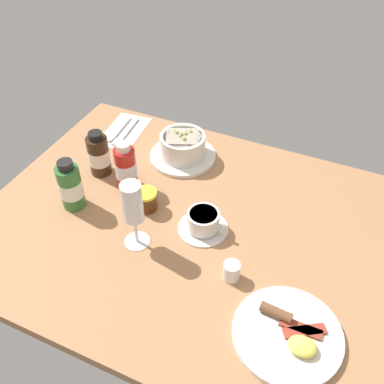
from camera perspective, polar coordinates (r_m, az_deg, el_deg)
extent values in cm
cube|color=#A8754C|center=(116.34, -0.37, -4.76)|extent=(110.00, 84.00, 3.00)
cylinder|color=silver|center=(135.95, -1.20, 4.76)|extent=(20.54, 20.54, 1.20)
cylinder|color=silver|center=(133.45, -1.23, 6.15)|extent=(13.92, 13.92, 7.03)
cylinder|color=beige|center=(131.85, -1.24, 7.10)|extent=(11.97, 11.97, 1.60)
sphere|color=#94A559|center=(132.54, -2.05, 7.77)|extent=(1.31, 1.31, 1.31)
sphere|color=#94A559|center=(132.94, -0.21, 7.92)|extent=(1.01, 1.01, 1.01)
sphere|color=#94A559|center=(132.04, -0.84, 7.64)|extent=(1.15, 1.15, 1.15)
sphere|color=#94A559|center=(129.80, -1.05, 6.94)|extent=(1.34, 1.34, 1.34)
sphere|color=#94A559|center=(133.23, -2.29, 7.97)|extent=(1.03, 1.03, 1.03)
sphere|color=#94A559|center=(131.71, -1.46, 7.53)|extent=(1.27, 1.27, 1.27)
sphere|color=#94A559|center=(130.96, -1.60, 7.30)|extent=(0.88, 0.88, 0.88)
cube|color=silver|center=(149.38, -8.86, 7.93)|extent=(13.64, 20.96, 0.30)
cube|color=silver|center=(149.27, -8.29, 8.16)|extent=(2.46, 14.05, 0.50)
cube|color=silver|center=(144.05, -9.86, 6.52)|extent=(2.52, 3.78, 0.40)
cube|color=silver|center=(150.60, -9.21, 8.39)|extent=(2.17, 13.04, 0.50)
ellipsoid|color=silver|center=(145.91, -10.63, 6.95)|extent=(2.40, 4.00, 0.60)
cylinder|color=silver|center=(113.72, 1.43, -4.76)|extent=(13.26, 13.26, 0.90)
cylinder|color=silver|center=(111.61, 1.46, -3.76)|extent=(8.47, 8.47, 4.86)
cylinder|color=#362512|center=(110.22, 1.47, -3.07)|extent=(7.20, 7.20, 1.00)
torus|color=silver|center=(109.88, 3.86, -4.65)|extent=(3.66, 1.13, 3.60)
cylinder|color=silver|center=(102.84, 5.20, -10.30)|extent=(4.05, 4.05, 4.77)
cone|color=silver|center=(102.22, 6.04, -9.18)|extent=(2.22, 2.47, 2.23)
cylinder|color=white|center=(111.96, -7.20, -6.39)|extent=(6.59, 6.59, 0.40)
cylinder|color=white|center=(108.78, -7.39, -4.92)|extent=(0.80, 0.80, 8.15)
cylinder|color=white|center=(102.07, -7.85, -1.36)|extent=(5.03, 5.03, 10.69)
cylinder|color=#EAECB9|center=(103.18, -7.77, -2.00)|extent=(4.12, 4.12, 6.41)
cylinder|color=#4F260F|center=(118.48, -6.01, -1.18)|extent=(5.78, 5.78, 5.03)
cylinder|color=yellow|center=(116.48, -6.11, -0.15)|extent=(6.07, 6.07, 0.80)
cylinder|color=#337233|center=(120.47, -15.63, 0.62)|extent=(6.24, 6.24, 12.97)
cylinder|color=white|center=(120.64, -15.61, 0.53)|extent=(6.37, 6.37, 4.93)
cylinder|color=black|center=(115.72, -16.32, 3.40)|extent=(4.06, 4.06, 2.18)
cylinder|color=#382314|center=(130.00, -12.12, 4.70)|extent=(6.24, 6.24, 12.21)
cylinder|color=silver|center=(130.15, -12.10, 4.62)|extent=(6.37, 6.37, 4.64)
cylinder|color=black|center=(125.87, -12.58, 7.23)|extent=(4.06, 4.06, 1.94)
cylinder|color=#B21E19|center=(123.66, -8.66, 3.12)|extent=(5.96, 5.96, 12.71)
cylinder|color=silver|center=(123.82, -8.65, 3.03)|extent=(6.08, 6.08, 4.83)
cylinder|color=silver|center=(119.14, -9.03, 5.85)|extent=(3.87, 3.87, 2.06)
cylinder|color=silver|center=(97.69, 12.39, -17.81)|extent=(23.28, 23.28, 1.40)
cube|color=#A43828|center=(97.73, 14.56, -17.25)|extent=(8.89, 6.83, 0.60)
cube|color=brown|center=(97.89, 14.08, -16.95)|extent=(9.02, 2.46, 0.60)
cylinder|color=brown|center=(97.72, 10.99, -15.25)|extent=(7.14, 2.71, 2.20)
ellipsoid|color=#F2D859|center=(95.06, 14.29, -19.06)|extent=(6.00, 4.80, 2.40)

